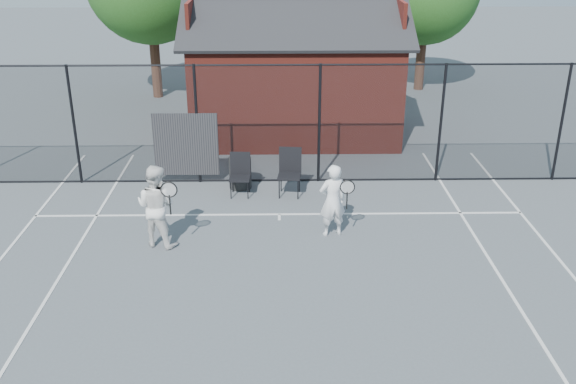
{
  "coord_description": "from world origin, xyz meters",
  "views": [
    {
      "loc": [
        -0.02,
        -10.12,
        6.15
      ],
      "look_at": [
        0.18,
        1.71,
        1.1
      ],
      "focal_mm": 40.0,
      "sensor_mm": 36.0,
      "label": 1
    }
  ],
  "objects_px": {
    "clubhouse": "(295,82)",
    "waste_bin": "(240,173)",
    "chair_left": "(240,176)",
    "chair_right": "(289,174)",
    "player_front": "(333,200)",
    "player_back": "(156,206)"
  },
  "relations": [
    {
      "from": "clubhouse",
      "to": "player_back",
      "type": "xyz_separation_m",
      "value": [
        -2.97,
        -7.38,
        -0.75
      ]
    },
    {
      "from": "clubhouse",
      "to": "waste_bin",
      "type": "bearing_deg",
      "value": -108.32
    },
    {
      "from": "chair_left",
      "to": "chair_right",
      "type": "distance_m",
      "value": 1.19
    },
    {
      "from": "chair_right",
      "to": "waste_bin",
      "type": "relative_size",
      "value": 1.4
    },
    {
      "from": "player_front",
      "to": "waste_bin",
      "type": "bearing_deg",
      "value": 128.17
    },
    {
      "from": "chair_right",
      "to": "waste_bin",
      "type": "height_order",
      "value": "chair_right"
    },
    {
      "from": "chair_left",
      "to": "waste_bin",
      "type": "height_order",
      "value": "chair_left"
    },
    {
      "from": "clubhouse",
      "to": "chair_left",
      "type": "bearing_deg",
      "value": -106.33
    },
    {
      "from": "chair_left",
      "to": "chair_right",
      "type": "height_order",
      "value": "chair_right"
    },
    {
      "from": "player_front",
      "to": "waste_bin",
      "type": "height_order",
      "value": "player_front"
    },
    {
      "from": "player_front",
      "to": "chair_right",
      "type": "xyz_separation_m",
      "value": [
        -0.85,
        2.12,
        -0.23
      ]
    },
    {
      "from": "player_back",
      "to": "chair_right",
      "type": "xyz_separation_m",
      "value": [
        2.72,
        2.48,
        -0.3
      ]
    },
    {
      "from": "chair_left",
      "to": "chair_right",
      "type": "xyz_separation_m",
      "value": [
        1.18,
        0.0,
        0.05
      ]
    },
    {
      "from": "player_front",
      "to": "chair_left",
      "type": "xyz_separation_m",
      "value": [
        -2.04,
        2.12,
        -0.28
      ]
    },
    {
      "from": "player_front",
      "to": "chair_left",
      "type": "relative_size",
      "value": 1.55
    },
    {
      "from": "player_back",
      "to": "chair_right",
      "type": "height_order",
      "value": "player_back"
    },
    {
      "from": "clubhouse",
      "to": "chair_right",
      "type": "relative_size",
      "value": 5.81
    },
    {
      "from": "player_front",
      "to": "chair_right",
      "type": "distance_m",
      "value": 2.3
    },
    {
      "from": "player_front",
      "to": "player_back",
      "type": "xyz_separation_m",
      "value": [
        -3.57,
        -0.36,
        0.07
      ]
    },
    {
      "from": "chair_right",
      "to": "player_back",
      "type": "bearing_deg",
      "value": -131.46
    },
    {
      "from": "player_front",
      "to": "player_back",
      "type": "relative_size",
      "value": 0.91
    },
    {
      "from": "chair_left",
      "to": "waste_bin",
      "type": "relative_size",
      "value": 1.27
    }
  ]
}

